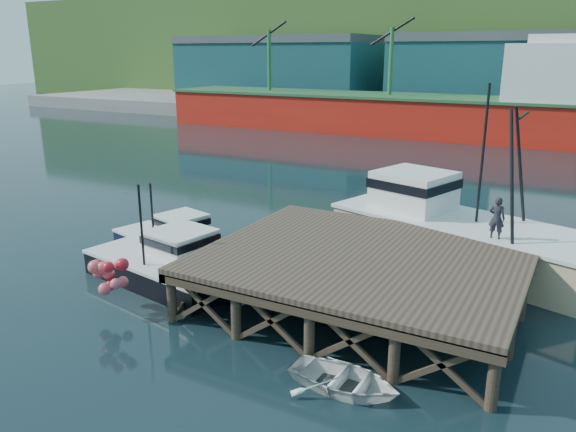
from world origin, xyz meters
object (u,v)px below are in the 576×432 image
Objects in this scene: trawler at (457,228)px; dockworker at (497,218)px; dinghy at (344,380)px; boat_navy at (170,241)px; boat_black at (164,263)px.

trawler reaches higher than dockworker.
trawler is 3.90× the size of dinghy.
boat_navy is 0.48× the size of trawler.
boat_black is at bearing -38.83° from boat_navy.
boat_navy is 3.30m from boat_black.
trawler is 3.18m from dockworker.
trawler is at bearing 39.65° from boat_navy.
dinghy is at bearing -13.40° from boat_navy.
boat_black is 14.25m from dockworker.
dockworker reaches higher than dinghy.
dockworker is at bearing 36.87° from boat_black.
dockworker is (2.00, -2.10, 1.30)m from trawler.
trawler is (10.58, 8.44, 0.89)m from boat_black.
dinghy is at bearing -74.90° from trawler.
boat_black is at bearing 70.94° from dinghy.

